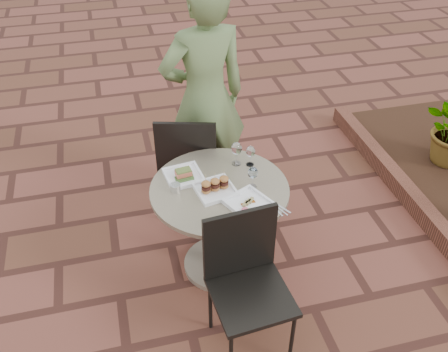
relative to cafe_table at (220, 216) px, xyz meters
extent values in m
plane|color=brown|center=(0.10, -0.12, -0.48)|extent=(60.00, 60.00, 0.00)
cylinder|color=gray|center=(0.00, 0.00, -0.46)|extent=(0.52, 0.52, 0.04)
cylinder|color=gray|center=(0.00, 0.00, -0.13)|extent=(0.08, 0.08, 0.70)
cylinder|color=gray|center=(0.00, 0.00, 0.23)|extent=(0.90, 0.90, 0.03)
cube|color=black|center=(-0.07, 0.70, -0.03)|extent=(0.54, 0.54, 0.03)
cube|color=black|center=(-0.13, 0.51, 0.22)|extent=(0.43, 0.15, 0.46)
cylinder|color=black|center=(0.16, 0.83, -0.26)|extent=(0.02, 0.02, 0.44)
cylinder|color=black|center=(-0.20, 0.94, -0.26)|extent=(0.02, 0.02, 0.44)
cylinder|color=black|center=(0.06, 0.47, -0.26)|extent=(0.02, 0.02, 0.44)
cylinder|color=black|center=(-0.31, 0.57, -0.26)|extent=(0.02, 0.02, 0.44)
cube|color=black|center=(0.02, -0.67, -0.03)|extent=(0.48, 0.48, 0.03)
cube|color=black|center=(0.00, -0.47, 0.22)|extent=(0.44, 0.07, 0.46)
cylinder|color=black|center=(0.23, -0.85, -0.26)|extent=(0.02, 0.02, 0.44)
cylinder|color=black|center=(-0.18, -0.50, -0.26)|extent=(0.02, 0.02, 0.44)
cylinder|color=black|center=(0.19, -0.47, -0.26)|extent=(0.02, 0.02, 0.44)
imported|color=#5A723F|center=(0.08, 0.81, 0.44)|extent=(0.74, 0.55, 1.85)
cube|color=white|center=(-0.20, 0.16, 0.25)|extent=(0.26, 0.26, 0.01)
cube|color=#D7674C|center=(-0.20, 0.16, 0.29)|extent=(0.11, 0.08, 0.03)
cube|color=#52612C|center=(-0.20, 0.16, 0.31)|extent=(0.11, 0.07, 0.01)
cube|color=white|center=(-0.04, -0.03, 0.25)|extent=(0.28, 0.28, 0.01)
cube|color=white|center=(0.13, -0.20, 0.25)|extent=(0.32, 0.32, 0.01)
ellipsoid|color=#DA5971|center=(0.09, -0.26, 0.27)|extent=(0.04, 0.03, 0.02)
cylinder|color=white|center=(0.21, -0.04, 0.25)|extent=(0.05, 0.05, 0.00)
cylinder|color=white|center=(0.21, -0.04, 0.28)|extent=(0.01, 0.01, 0.07)
ellipsoid|color=white|center=(0.21, -0.04, 0.36)|extent=(0.07, 0.07, 0.08)
cylinder|color=white|center=(0.21, -0.04, 0.35)|extent=(0.05, 0.05, 0.04)
cylinder|color=white|center=(0.17, 0.23, 0.25)|extent=(0.06, 0.06, 0.00)
cylinder|color=white|center=(0.17, 0.23, 0.29)|extent=(0.01, 0.01, 0.08)
ellipsoid|color=white|center=(0.17, 0.23, 0.37)|extent=(0.07, 0.07, 0.09)
cylinder|color=white|center=(0.26, 0.19, 0.25)|extent=(0.05, 0.05, 0.00)
cylinder|color=white|center=(0.26, 0.19, 0.28)|extent=(0.01, 0.01, 0.07)
ellipsoid|color=white|center=(0.26, 0.19, 0.36)|extent=(0.06, 0.06, 0.08)
cylinder|color=silver|center=(-0.28, 0.04, 0.27)|extent=(0.08, 0.08, 0.05)
cube|color=brown|center=(1.70, 0.18, -0.41)|extent=(0.12, 3.00, 0.15)
camera|label=1|loc=(-0.58, -2.42, 2.27)|focal=40.00mm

